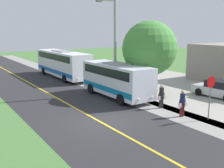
{
  "coord_description": "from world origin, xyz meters",
  "views": [
    {
      "loc": [
        8.3,
        13.9,
        5.76
      ],
      "look_at": [
        -3.5,
        -4.05,
        1.4
      ],
      "focal_mm": 43.08,
      "sensor_mm": 36.0,
      "label": 1
    }
  ],
  "objects": [
    {
      "name": "sidewalk",
      "position": [
        -5.2,
        0.0,
        0.0
      ],
      "size": [
        2.4,
        100.0,
        0.01
      ],
      "primitive_type": "cube",
      "color": "gray",
      "rests_on": "ground"
    },
    {
      "name": "pedestrian_with_bags",
      "position": [
        -5.16,
        2.0,
        0.99
      ],
      "size": [
        0.72,
        0.34,
        1.82
      ],
      "color": "#4C1919",
      "rests_on": "ground"
    },
    {
      "name": "road_centre_line",
      "position": [
        0.0,
        0.0,
        0.01
      ],
      "size": [
        0.16,
        100.0,
        0.0
      ],
      "primitive_type": "cube",
      "color": "gold",
      "rests_on": "ground"
    },
    {
      "name": "stop_sign",
      "position": [
        -6.1,
        3.42,
        1.96
      ],
      "size": [
        0.76,
        0.07,
        2.88
      ],
      "color": "slate",
      "rests_on": "ground"
    },
    {
      "name": "road_surface",
      "position": [
        0.0,
        0.0,
        0.0
      ],
      "size": [
        8.0,
        100.0,
        0.01
      ],
      "primitive_type": "cube",
      "color": "#28282B",
      "rests_on": "ground"
    },
    {
      "name": "transit_bus_rear",
      "position": [
        -4.54,
        -16.65,
        1.79
      ],
      "size": [
        2.74,
        11.1,
        3.28
      ],
      "color": "white",
      "rests_on": "ground"
    },
    {
      "name": "ground_plane",
      "position": [
        0.0,
        0.0,
        0.0
      ],
      "size": [
        120.0,
        120.0,
        0.0
      ],
      "primitive_type": "plane",
      "color": "#477238"
    },
    {
      "name": "pedestrian_waiting",
      "position": [
        -5.4,
        -0.24,
        0.97
      ],
      "size": [
        0.72,
        0.34,
        1.79
      ],
      "color": "#262628",
      "rests_on": "ground"
    },
    {
      "name": "tree_curbside",
      "position": [
        -7.4,
        -4.01,
        4.15
      ],
      "size": [
        4.81,
        4.81,
        6.56
      ],
      "color": "#4C3826",
      "rests_on": "ground"
    },
    {
      "name": "shuttle_bus_front",
      "position": [
        -4.51,
        -4.89,
        1.64
      ],
      "size": [
        2.66,
        7.81,
        2.99
      ],
      "color": "silver",
      "rests_on": "ground"
    },
    {
      "name": "street_light_pole",
      "position": [
        -4.88,
        -5.84,
        4.58
      ],
      "size": [
        1.97,
        0.24,
        8.34
      ],
      "color": "#9E9EA3",
      "rests_on": "ground"
    },
    {
      "name": "parked_car_near",
      "position": [
        -11.89,
        0.08,
        0.69
      ],
      "size": [
        2.19,
        4.49,
        1.45
      ],
      "color": "silver",
      "rests_on": "ground"
    }
  ]
}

